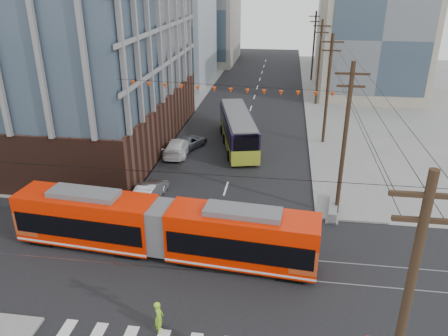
% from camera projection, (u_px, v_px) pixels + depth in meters
% --- Properties ---
extents(ground, '(160.00, 160.00, 0.00)m').
position_uv_depth(ground, '(189.00, 306.00, 22.85)').
color(ground, slate).
extents(bg_bldg_nw_near, '(18.00, 16.00, 18.00)m').
position_uv_depth(bg_bldg_nw_near, '(152.00, 24.00, 68.59)').
color(bg_bldg_nw_near, '#8C99A5').
rests_on(bg_bldg_nw_near, ground).
extents(bg_bldg_ne_near, '(14.00, 14.00, 16.00)m').
position_uv_depth(bg_bldg_ne_near, '(372.00, 38.00, 61.11)').
color(bg_bldg_ne_near, gray).
rests_on(bg_bldg_ne_near, ground).
extents(bg_bldg_nw_far, '(16.00, 18.00, 20.00)m').
position_uv_depth(bg_bldg_nw_far, '(196.00, 9.00, 85.94)').
color(bg_bldg_nw_far, gray).
rests_on(bg_bldg_nw_far, ground).
extents(bg_bldg_ne_far, '(16.00, 16.00, 14.00)m').
position_uv_depth(bg_bldg_ne_far, '(364.00, 30.00, 79.40)').
color(bg_bldg_ne_far, '#8C99A5').
rests_on(bg_bldg_ne_far, ground).
extents(utility_pole_near, '(0.30, 0.30, 11.00)m').
position_uv_depth(utility_pole_near, '(402.00, 325.00, 14.11)').
color(utility_pole_near, black).
rests_on(utility_pole_near, ground).
extents(utility_pole_far, '(0.30, 0.30, 11.00)m').
position_uv_depth(utility_pole_far, '(314.00, 47.00, 70.34)').
color(utility_pole_far, black).
rests_on(utility_pole_far, ground).
extents(streetcar, '(18.96, 4.33, 3.62)m').
position_uv_depth(streetcar, '(162.00, 228.00, 26.52)').
color(streetcar, red).
rests_on(streetcar, ground).
extents(city_bus, '(5.37, 12.45, 3.45)m').
position_uv_depth(city_bus, '(238.00, 129.00, 44.07)').
color(city_bus, black).
rests_on(city_bus, ground).
extents(parked_car_silver, '(2.03, 4.41, 1.40)m').
position_uv_depth(parked_car_silver, '(150.00, 191.00, 33.62)').
color(parked_car_silver, '#9E9FA3').
rests_on(parked_car_silver, ground).
extents(parked_car_white, '(2.21, 5.32, 1.54)m').
position_uv_depth(parked_car_white, '(178.00, 147.00, 42.18)').
color(parked_car_white, white).
rests_on(parked_car_white, ground).
extents(parked_car_grey, '(3.62, 4.79, 1.21)m').
position_uv_depth(parked_car_grey, '(190.00, 142.00, 43.95)').
color(parked_car_grey, '#535864').
rests_on(parked_car_grey, ground).
extents(pedestrian, '(0.58, 0.73, 1.77)m').
position_uv_depth(pedestrian, '(159.00, 317.00, 20.88)').
color(pedestrian, '#95E328').
rests_on(pedestrian, ground).
extents(jersey_barrier, '(1.35, 3.99, 0.78)m').
position_uv_depth(jersey_barrier, '(333.00, 207.00, 31.97)').
color(jersey_barrier, slate).
rests_on(jersey_barrier, ground).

